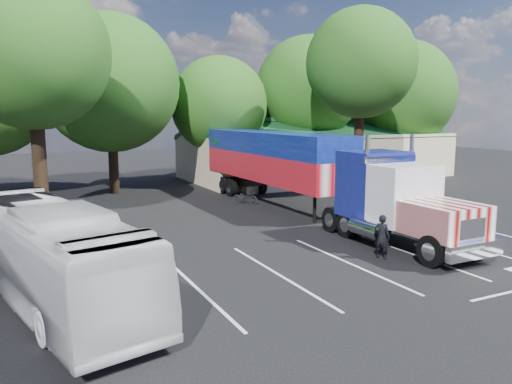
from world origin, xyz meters
name	(u,v)px	position (x,y,z in m)	size (l,w,h in m)	color
ground	(277,232)	(0.00, 0.00, 0.00)	(120.00, 120.00, 0.00)	black
event_hall	(315,153)	(13.74, 17.81, 2.21)	(24.20, 14.12, 5.55)	beige
tree_row_c	(110,83)	(-5.00, 16.20, 8.04)	(10.00, 10.00, 13.05)	black
tree_row_d	(219,105)	(4.00, 17.50, 6.58)	(8.00, 8.00, 10.60)	black
tree_row_e	(308,89)	(13.00, 18.00, 8.09)	(9.60, 9.60, 12.90)	black
tree_row_f	(402,94)	(23.00, 16.80, 7.79)	(10.40, 10.40, 13.00)	black
tree_near_left	(32,53)	(-10.50, 6.00, 8.81)	(7.60, 7.60, 12.65)	black
tree_near_right	(361,64)	(11.50, 8.50, 9.46)	(8.00, 8.00, 13.50)	black
semi_truck	(297,166)	(3.56, 4.03, 2.79)	(3.88, 23.57, 4.93)	black
woman	(382,237)	(1.60, -6.00, 0.92)	(0.67, 0.44, 1.83)	black
bicycle	(245,197)	(1.80, 7.69, 0.46)	(0.61, 1.75, 0.92)	black
tour_bus	(52,254)	(-10.83, -5.24, 1.57)	(2.63, 11.25, 3.13)	silver
silver_sedan	(279,177)	(7.79, 14.00, 0.76)	(1.61, 4.63, 1.53)	#9B9DA3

